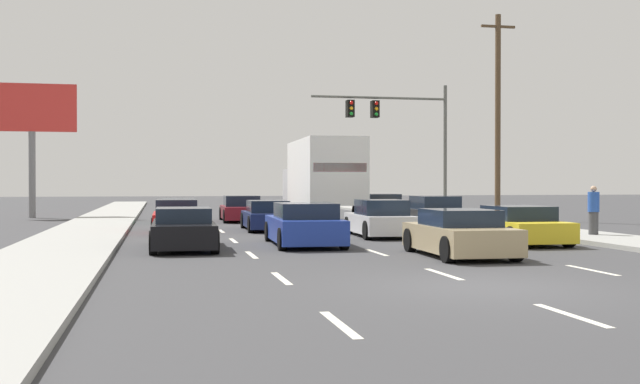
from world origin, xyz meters
The scene contains 20 objects.
ground_plane centered at (0.00, 25.00, 0.00)m, with size 140.00×140.00×0.00m, color #3D3D3F.
sidewalk_right centered at (8.41, 20.00, 0.07)m, with size 2.92×80.00×0.14m, color #9E9E99.
sidewalk_left centered at (-8.41, 20.00, 0.07)m, with size 2.92×80.00×0.14m, color #9E9E99.
lane_markings centered at (0.00, 21.97, 0.00)m, with size 6.94×62.00×0.01m.
car_green centered at (-4.88, 23.83, 0.53)m, with size 1.91×4.21×1.15m.
car_red centered at (-5.14, 16.57, 0.57)m, with size 1.85×4.19×1.26m.
car_black centered at (-5.09, 9.21, 0.55)m, with size 1.88×4.65×1.18m.
car_maroon centered at (-1.85, 24.37, 0.58)m, with size 2.04×4.40×1.26m.
car_navy centered at (-1.57, 17.17, 0.55)m, with size 1.87×4.19×1.19m.
car_blue centered at (-1.48, 9.70, 0.60)m, with size 2.11×4.60×1.29m.
box_truck centered at (1.55, 21.49, 2.16)m, with size 2.86×8.88×3.81m.
car_white centered at (1.83, 12.82, 0.59)m, with size 1.97×4.22×1.30m.
car_tan centered at (1.80, 5.51, 0.57)m, with size 2.02×4.16×1.21m.
car_orange centered at (5.09, 23.90, 0.60)m, with size 2.05×4.73×1.33m.
car_gray centered at (5.12, 16.16, 0.61)m, with size 1.94×4.74×1.36m.
car_yellow centered at (5.13, 9.15, 0.54)m, with size 2.06×4.73×1.18m.
traffic_signal_mast centered at (7.12, 28.36, 5.39)m, with size 7.94×0.69×7.47m.
utility_pole_mid centered at (10.89, 22.75, 5.31)m, with size 1.80×0.28×10.34m.
roadside_billboard centered at (-12.47, 30.35, 5.21)m, with size 4.63×0.36×7.22m.
pedestrian_near_corner centered at (8.62, 10.40, 0.96)m, with size 0.38×0.38×1.65m.
Camera 1 is at (-5.75, -12.93, 1.90)m, focal length 42.83 mm.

